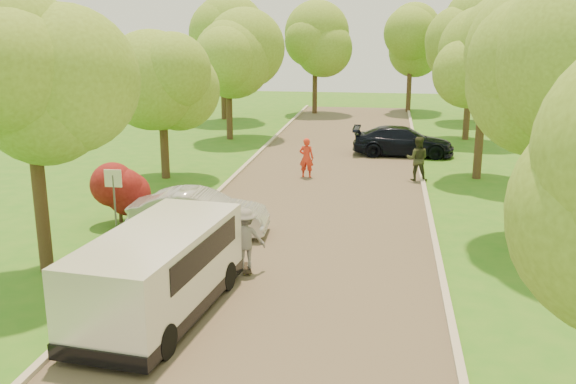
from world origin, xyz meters
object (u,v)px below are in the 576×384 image
Objects in this scene: street_sign at (114,189)px; minivan at (160,271)px; person_striped at (306,158)px; silver_sedan at (199,213)px; dark_sedan at (403,141)px; person_olive at (417,159)px; longboard at (246,268)px; skateboarder at (245,239)px.

minivan is at bearing -57.17° from street_sign.
minivan is at bearing 88.85° from person_striped.
street_sign is 6.12m from minivan.
silver_sedan is 15.43m from dark_sedan.
street_sign is at bearing 148.85° from dark_sedan.
person_striped is at bearing 4.73° from person_olive.
street_sign is 13.28m from person_olive.
dark_sedan is 17.42m from longboard.
street_sign reaches higher than minivan.
person_striped reaches higher than longboard.
skateboarder is at bearing -81.76° from longboard.
person_olive reaches higher than silver_sedan.
minivan is at bearing 46.97° from longboard.
person_olive is at bearing 43.65° from street_sign.
person_striped is 0.92× the size of person_olive.
longboard is 0.46× the size of person_olive.
street_sign is 1.25× the size of person_striped.
dark_sedan is 2.92× the size of person_striped.
silver_sedan is 2.62× the size of skateboarder.
street_sign reaches higher than skateboarder.
dark_sedan is 3.08× the size of skateboarder.
silver_sedan is 8.67m from person_striped.
dark_sedan reaches higher than silver_sedan.
minivan is (3.30, -5.12, -0.50)m from street_sign.
silver_sedan is 4.94× the size of longboard.
minivan reaches higher than dark_sedan.
silver_sedan is 11.07m from person_olive.
person_olive is at bearing -43.54° from silver_sedan.
skateboarder is at bearing 69.46° from person_olive.
person_striped reaches higher than silver_sedan.
street_sign is at bearing 66.80° from person_striped.
person_olive is (7.10, 8.49, 0.24)m from silver_sedan.
person_olive is at bearing -131.88° from skateboarder.
minivan is 20.57m from dark_sedan.
dark_sedan reaches higher than longboard.
minivan is 15.61m from person_olive.
longboard is (4.64, -2.21, -1.47)m from street_sign.
street_sign is 2.72m from silver_sedan.
person_striped is at bearing -109.41° from longboard.
street_sign is 1.31× the size of skateboarder.
minivan is 1.10× the size of dark_sedan.
dark_sedan is 17.41m from skateboarder.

